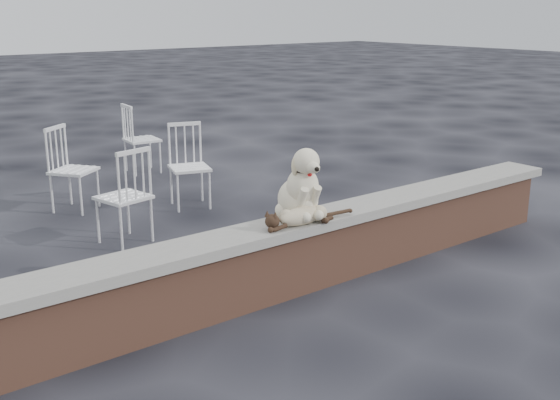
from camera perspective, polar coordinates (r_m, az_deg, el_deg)
ground at (r=5.54m, az=1.72°, el=-7.33°), size 60.00×60.00×0.00m
brick_wall at (r=5.45m, az=1.74°, el=-4.92°), size 6.00×0.30×0.50m
capstone at (r=5.35m, az=1.77°, el=-2.02°), size 6.20×0.40×0.08m
dog at (r=5.28m, az=1.53°, el=1.56°), size 0.48×0.57×0.60m
cat at (r=5.18m, az=1.89°, el=-1.22°), size 0.98×0.40×0.16m
chair_d at (r=7.66m, az=-7.65°, el=2.84°), size 0.70×0.70×0.94m
chair_e at (r=9.43m, az=-11.58°, el=5.12°), size 0.61×0.61×0.94m
chair_c at (r=6.58m, az=-13.09°, el=0.38°), size 0.66×0.66×0.94m
chair_a at (r=7.81m, az=-17.03°, el=2.52°), size 0.78×0.78×0.94m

